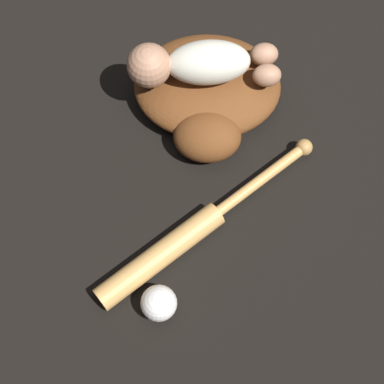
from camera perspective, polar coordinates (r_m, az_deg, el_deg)
name	(u,v)px	position (r m, az deg, el deg)	size (l,w,h in m)	color
ground_plane	(195,120)	(1.50, 0.28, 6.46)	(6.00, 6.00, 0.00)	black
baseball_glove	(207,94)	(1.48, 1.38, 8.71)	(0.39, 0.38, 0.09)	brown
baby_figure	(196,64)	(1.41, 0.38, 11.34)	(0.34, 0.14, 0.10)	silver
baseball_bat	(182,239)	(1.36, -0.89, -4.19)	(0.54, 0.29, 0.05)	tan
baseball	(159,303)	(1.31, -2.97, -9.84)	(0.07, 0.07, 0.07)	white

